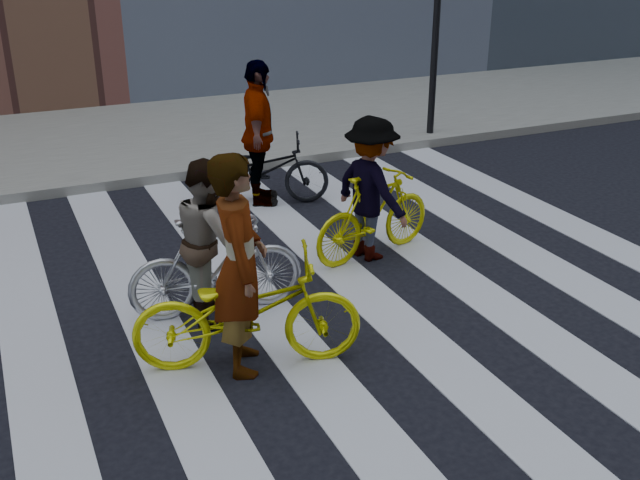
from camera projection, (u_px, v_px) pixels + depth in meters
ground at (342, 328)px, 7.22m from camera, size 100.00×100.00×0.00m
sidewalk_far at (159, 136)px, 13.48m from camera, size 100.00×5.00×0.15m
zebra_crosswalk at (342, 327)px, 7.22m from camera, size 8.25×10.00×0.01m
traffic_signal at (440, 9)px, 12.47m from camera, size 0.22×0.42×3.33m
bike_yellow_left at (247, 312)px, 6.43m from camera, size 2.09×1.23×1.04m
bike_silver_mid at (216, 266)px, 7.30m from camera, size 1.77×0.68×1.04m
bike_yellow_right at (374, 215)px, 8.60m from camera, size 1.76×0.87×1.02m
bike_dark_rear at (263, 170)px, 10.27m from camera, size 1.91×1.23×0.95m
rider_left at (239, 265)px, 6.24m from camera, size 0.65×0.81×1.95m
rider_mid at (210, 240)px, 7.17m from camera, size 0.69×0.85×1.61m
rider_right at (371, 189)px, 8.46m from camera, size 0.85×1.19×1.66m
rider_rear at (259, 134)px, 10.05m from camera, size 0.86×1.25×1.98m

